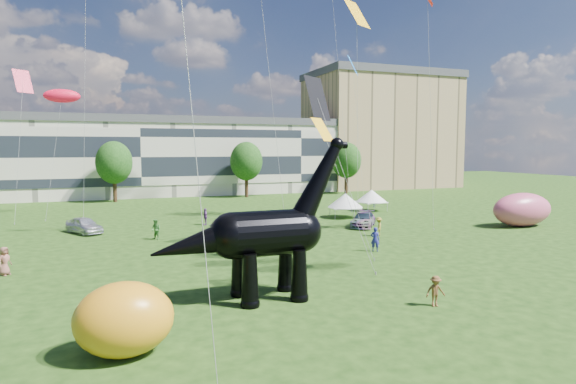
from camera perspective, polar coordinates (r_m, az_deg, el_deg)
name	(u,v)px	position (r m, az deg, el deg)	size (l,w,h in m)	color
ground	(373,298)	(26.49, 10.04, -12.21)	(220.00, 220.00, 0.00)	#16330C
terrace_row	(139,160)	(83.85, -17.27, 3.70)	(78.00, 11.00, 12.00)	beige
apartment_block	(380,133)	(101.65, 10.86, 6.88)	(28.00, 18.00, 22.00)	tan
tree_mid_left	(114,159)	(74.70, -19.93, 3.68)	(5.20, 5.20, 9.44)	#382314
tree_mid_right	(246,158)	(77.59, -4.97, 4.02)	(5.20, 5.20, 9.44)	#382314
tree_far_right	(346,157)	(84.27, 6.93, 4.10)	(5.20, 5.20, 9.44)	#382314
dinosaur_sculpture	(260,237)	(25.09, -3.34, -5.29)	(10.74, 3.00, 8.81)	black
car_silver	(84,225)	(48.54, -23.00, -3.64)	(1.81, 4.51, 1.54)	silver
car_grey	(232,226)	(45.06, -6.65, -4.04)	(1.43, 4.09, 1.35)	slate
car_white	(248,221)	(48.03, -4.78, -3.43)	(2.28, 4.96, 1.38)	silver
car_dark	(363,220)	(49.03, 8.92, -3.25)	(2.04, 5.03, 1.46)	#595960
gazebo_near	(345,201)	(55.03, 6.79, -1.02)	(4.83, 4.83, 2.77)	silver
gazebo_far	(371,196)	(61.43, 9.86, -0.47)	(4.03, 4.03, 2.69)	white
inflatable_pink	(522,210)	(54.01, 26.00, -1.89)	(6.83, 3.41, 3.41)	#CD4F73
inflatable_yellow	(124,319)	(19.86, -18.83, -14.08)	(3.72, 2.86, 2.86)	orange
visitors	(212,236)	(39.25, -8.95, -5.15)	(53.08, 37.55, 1.87)	#63367A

